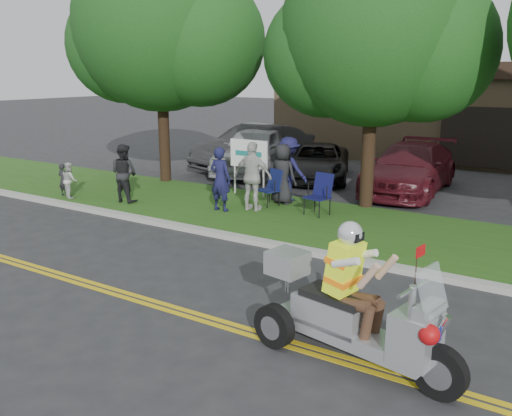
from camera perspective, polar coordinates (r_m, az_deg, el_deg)
The scene contains 23 objects.
ground at distance 9.35m, azimuth -7.97°, elevation -9.08°, with size 120.00×120.00×0.00m, color #28282B.
centerline_near at distance 8.95m, azimuth -10.40°, elevation -10.23°, with size 60.00×0.10×0.01m, color gold.
centerline_far at distance 9.06m, azimuth -9.71°, elevation -9.90°, with size 60.00×0.10×0.01m, color gold.
curb at distance 11.66m, azimuth 1.72°, elevation -3.86°, with size 60.00×0.25×0.12m, color #A8A89E.
grass_verge at distance 13.48m, azimuth 6.38°, elevation -1.46°, with size 60.00×4.00×0.10m, color #225115.
commercial_building at distance 25.79m, azimuth 24.48°, elevation 9.26°, with size 18.00×8.20×4.00m.
tree_left at distance 18.17m, azimuth -9.87°, elevation 17.72°, with size 6.62×5.40×7.78m.
tree_mid at distance 14.66m, azimuth 12.56°, elevation 16.86°, with size 5.88×4.80×7.05m.
business_sign at distance 15.82m, azimuth -0.75°, elevation 5.42°, with size 1.25×0.06×1.75m.
trike_scooter at distance 7.17m, azimuth 9.77°, elevation -10.90°, with size 2.87×1.19×1.88m.
lawn_chair_a at distance 14.78m, azimuth 1.67°, elevation 2.43°, with size 0.68×0.69×0.98m.
lawn_chair_b at distance 13.89m, azimuth 6.79°, elevation 1.74°, with size 0.66×0.68×1.06m.
spectator_adult_left at distance 14.14m, azimuth -3.78°, elevation 3.06°, with size 0.61×0.40×1.68m, color #16163E.
spectator_adult_mid at distance 15.55m, azimuth -13.73°, elevation 3.58°, with size 0.79×0.61×1.62m, color black.
spectator_adult_right at distance 14.12m, azimuth -0.34°, elevation 3.35°, with size 1.06×0.44×1.81m, color beige.
spectator_chair_a at distance 15.22m, azimuth 3.45°, elevation 4.10°, with size 1.17×0.67×1.80m, color #1A1946.
spectator_chair_b at distance 14.93m, azimuth 2.81°, elevation 3.62°, with size 0.81×0.53×1.66m, color black.
child_left at distance 16.89m, azimuth -19.63°, elevation 2.82°, with size 0.35×0.23×0.95m, color black.
child_right at distance 16.54m, azimuth -19.01°, elevation 2.81°, with size 0.50×0.39×1.04m, color #BABBB4.
parked_car_far_left at distance 20.04m, azimuth -0.08°, elevation 6.13°, with size 2.02×5.03×1.71m, color #A7A9AE.
parked_car_left at distance 20.91m, azimuth -0.19°, elevation 6.43°, with size 1.78×5.11×1.69m, color #29282B.
parked_car_mid at distance 18.99m, azimuth 6.54°, elevation 4.84°, with size 2.03×4.40×1.22m, color black.
parked_car_right at distance 17.56m, azimuth 15.92°, elevation 4.07°, with size 2.10×5.16×1.50m, color #4E121B.
Camera 1 is at (5.62, -6.50, 3.68)m, focal length 38.00 mm.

